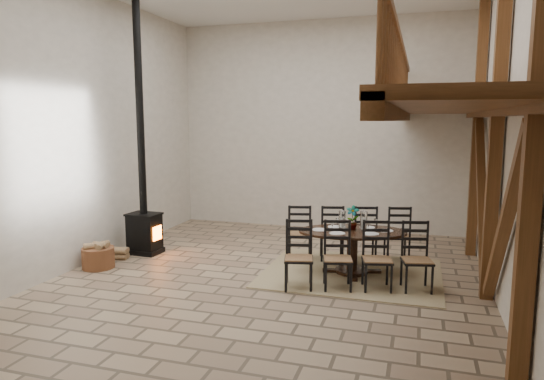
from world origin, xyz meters
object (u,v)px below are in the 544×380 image
(dining_table, at_px, (352,252))
(log_basket, at_px, (98,257))
(wood_stove, at_px, (143,198))
(log_stack, at_px, (119,254))

(dining_table, xyz_separation_m, log_basket, (-4.43, -1.02, -0.18))
(wood_stove, bearing_deg, log_basket, -100.82)
(log_stack, bearing_deg, wood_stove, 65.13)
(wood_stove, bearing_deg, log_stack, -111.47)
(dining_table, height_order, log_basket, dining_table)
(wood_stove, bearing_deg, dining_table, 2.24)
(dining_table, distance_m, log_stack, 4.42)
(dining_table, height_order, wood_stove, wood_stove)
(dining_table, xyz_separation_m, wood_stove, (-4.15, 0.08, 0.75))
(wood_stove, distance_m, log_stack, 1.17)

